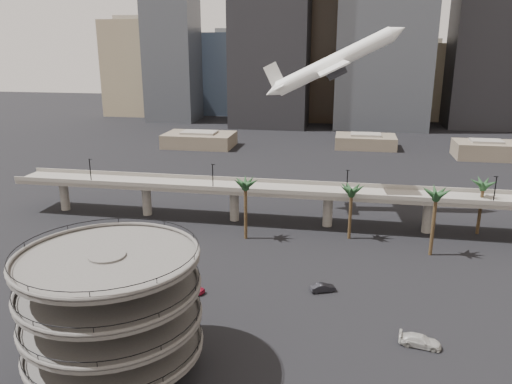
% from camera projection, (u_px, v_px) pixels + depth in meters
% --- Properties ---
extents(ground, '(700.00, 700.00, 0.00)m').
position_uv_depth(ground, '(224.00, 364.00, 65.50)').
color(ground, black).
rests_on(ground, ground).
extents(parking_ramp, '(22.20, 22.20, 17.35)m').
position_uv_depth(parking_ramp, '(111.00, 303.00, 61.19)').
color(parking_ramp, '#4F4C4A').
rests_on(parking_ramp, ground).
extents(overpass, '(130.00, 9.30, 14.70)m').
position_uv_depth(overpass, '(280.00, 193.00, 115.28)').
color(overpass, slate).
rests_on(overpass, ground).
extents(palm_trees, '(54.40, 18.40, 14.00)m').
position_uv_depth(palm_trees, '(379.00, 190.00, 103.34)').
color(palm_trees, '#4E3C21').
rests_on(palm_trees, ground).
extents(low_buildings, '(135.00, 27.50, 6.80)m').
position_uv_depth(low_buildings, '(327.00, 143.00, 197.69)').
color(low_buildings, brown).
rests_on(low_buildings, ground).
extents(skyline, '(269.00, 86.00, 119.85)m').
position_uv_depth(skyline, '(353.00, 37.00, 255.17)').
color(skyline, gray).
rests_on(skyline, ground).
extents(airborne_jet, '(33.32, 31.05, 18.53)m').
position_uv_depth(airborne_jet, '(333.00, 63.00, 116.47)').
color(airborne_jet, white).
rests_on(airborne_jet, ground).
extents(car_a, '(5.03, 3.32, 1.59)m').
position_uv_depth(car_a, '(192.00, 288.00, 84.38)').
color(car_a, '#AD1837').
rests_on(car_a, ground).
extents(car_b, '(4.58, 3.10, 1.43)m').
position_uv_depth(car_b, '(323.00, 288.00, 84.54)').
color(car_b, black).
rests_on(car_b, ground).
extents(car_c, '(5.99, 3.19, 1.65)m').
position_uv_depth(car_c, '(420.00, 341.00, 69.18)').
color(car_c, beige).
rests_on(car_c, ground).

